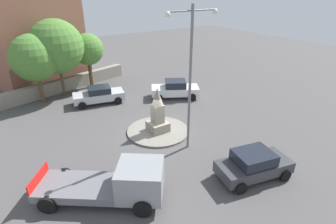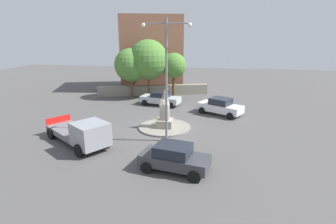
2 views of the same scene
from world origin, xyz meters
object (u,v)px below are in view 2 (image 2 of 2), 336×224
at_px(truck_grey_approaching, 83,133).
at_px(tree_near_wall, 131,65).
at_px(monument, 165,112).
at_px(corner_building, 150,52).
at_px(car_dark_grey_near_island, 174,157).
at_px(car_white_parked_right, 220,106).
at_px(tree_far_corner, 174,66).
at_px(tree_mid_cluster, 148,60).
at_px(streetlamp, 166,71).
at_px(car_silver_passing, 161,98).

height_order(truck_grey_approaching, tree_near_wall, tree_near_wall).
bearing_deg(truck_grey_approaching, monument, -136.95).
height_order(monument, corner_building, corner_building).
distance_m(car_dark_grey_near_island, car_white_parked_right, 11.90).
height_order(car_white_parked_right, tree_far_corner, tree_far_corner).
bearing_deg(car_dark_grey_near_island, tree_far_corner, -81.97).
height_order(monument, tree_mid_cluster, tree_mid_cluster).
distance_m(car_dark_grey_near_island, tree_mid_cluster, 18.82).
bearing_deg(streetlamp, tree_near_wall, -63.69).
relative_size(streetlamp, car_dark_grey_near_island, 2.02).
relative_size(truck_grey_approaching, tree_far_corner, 1.13).
height_order(monument, tree_near_wall, tree_near_wall).
relative_size(car_white_parked_right, tree_mid_cluster, 0.66).
bearing_deg(corner_building, tree_mid_cluster, 100.60).
height_order(car_dark_grey_near_island, truck_grey_approaching, truck_grey_approaching).
distance_m(car_white_parked_right, tree_far_corner, 9.29).
bearing_deg(streetlamp, tree_far_corner, -84.13).
height_order(streetlamp, truck_grey_approaching, streetlamp).
xyz_separation_m(car_white_parked_right, tree_near_wall, (10.34, -5.48, 3.09)).
bearing_deg(car_dark_grey_near_island, car_silver_passing, -76.36).
height_order(car_silver_passing, corner_building, corner_building).
relative_size(streetlamp, tree_near_wall, 1.45).
distance_m(monument, truck_grey_approaching, 6.72).
xyz_separation_m(car_silver_passing, truck_grey_approaching, (3.23, 11.70, 0.20)).
xyz_separation_m(car_white_parked_right, corner_building, (9.52, -12.19, 4.09)).
distance_m(truck_grey_approaching, corner_building, 21.77).
bearing_deg(truck_grey_approaching, tree_far_corner, -104.02).
xyz_separation_m(car_silver_passing, tree_mid_cluster, (2.11, -3.58, 3.75)).
height_order(car_white_parked_right, car_silver_passing, car_white_parked_right).
relative_size(car_white_parked_right, truck_grey_approaching, 0.76).
bearing_deg(tree_far_corner, car_dark_grey_near_island, 98.03).
distance_m(streetlamp, truck_grey_approaching, 7.14).
bearing_deg(monument, streetlamp, 102.46).
bearing_deg(tree_far_corner, monument, 94.30).
height_order(streetlamp, car_silver_passing, streetlamp).
relative_size(streetlamp, car_silver_passing, 1.88).
relative_size(car_dark_grey_near_island, tree_near_wall, 0.72).
xyz_separation_m(monument, streetlamp, (-0.59, 2.69, 3.71)).
relative_size(car_white_parked_right, corner_building, 0.46).
distance_m(car_dark_grey_near_island, tree_far_corner, 18.88).
relative_size(car_dark_grey_near_island, corner_building, 0.43).
xyz_separation_m(streetlamp, car_dark_grey_near_island, (-1.14, 4.22, -4.31)).
height_order(streetlamp, tree_far_corner, streetlamp).
bearing_deg(truck_grey_approaching, streetlamp, -161.02).
distance_m(corner_building, tree_far_corner, 6.76).
relative_size(tree_mid_cluster, tree_far_corner, 1.29).
bearing_deg(car_silver_passing, streetlamp, 102.99).
bearing_deg(truck_grey_approaching, car_silver_passing, -105.43).
xyz_separation_m(monument, car_white_parked_right, (-4.59, -4.65, -0.58)).
relative_size(monument, car_dark_grey_near_island, 0.75).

